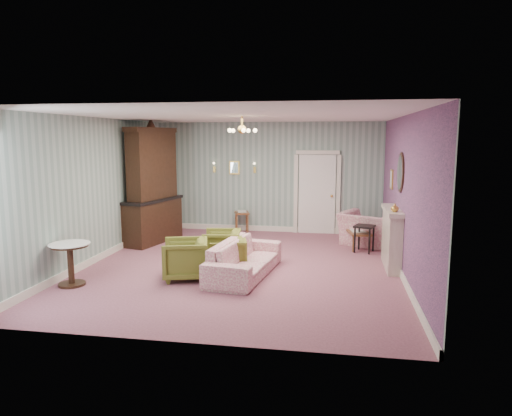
% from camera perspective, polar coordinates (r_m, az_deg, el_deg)
% --- Properties ---
extents(floor, '(7.00, 7.00, 0.00)m').
position_cam_1_polar(floor, '(9.22, -1.65, -7.12)').
color(floor, '#9A596C').
rests_on(floor, ground).
extents(ceiling, '(7.00, 7.00, 0.00)m').
position_cam_1_polar(ceiling, '(8.88, -1.73, 11.20)').
color(ceiling, white).
rests_on(ceiling, ground).
extents(wall_back, '(6.00, 0.00, 6.00)m').
position_cam_1_polar(wall_back, '(12.37, 1.47, 3.76)').
color(wall_back, gray).
rests_on(wall_back, ground).
extents(wall_front, '(6.00, 0.00, 6.00)m').
position_cam_1_polar(wall_front, '(5.58, -8.71, -2.35)').
color(wall_front, gray).
rests_on(wall_front, ground).
extents(wall_left, '(0.00, 7.00, 7.00)m').
position_cam_1_polar(wall_left, '(9.96, -18.89, 2.11)').
color(wall_left, gray).
rests_on(wall_left, ground).
extents(wall_right, '(0.00, 7.00, 7.00)m').
position_cam_1_polar(wall_right, '(8.85, 17.73, 1.40)').
color(wall_right, gray).
rests_on(wall_right, ground).
extents(wall_right_floral, '(0.00, 7.00, 7.00)m').
position_cam_1_polar(wall_right_floral, '(8.85, 17.63, 1.40)').
color(wall_right_floral, '#C4629A').
rests_on(wall_right_floral, ground).
extents(door, '(1.12, 0.12, 2.16)m').
position_cam_1_polar(door, '(12.25, 7.48, 1.91)').
color(door, white).
rests_on(door, floor).
extents(olive_chair_a, '(0.90, 0.93, 0.79)m').
position_cam_1_polar(olive_chair_a, '(8.42, -8.66, -5.97)').
color(olive_chair_a, olive).
rests_on(olive_chair_a, floor).
extents(olive_chair_b, '(0.79, 0.82, 0.70)m').
position_cam_1_polar(olive_chair_b, '(8.84, -3.50, -5.48)').
color(olive_chair_b, olive).
rests_on(olive_chair_b, floor).
extents(olive_chair_c, '(0.76, 0.80, 0.74)m').
position_cam_1_polar(olive_chair_c, '(9.39, -4.21, -4.51)').
color(olive_chair_c, olive).
rests_on(olive_chair_c, floor).
extents(sofa_chintz, '(0.92, 2.23, 0.85)m').
position_cam_1_polar(sofa_chintz, '(8.53, -1.40, -5.47)').
color(sofa_chintz, '#AD4669').
rests_on(sofa_chintz, floor).
extents(wingback_chair, '(1.40, 1.21, 1.04)m').
position_cam_1_polar(wingback_chair, '(11.18, 13.57, -1.82)').
color(wingback_chair, '#AD4669').
rests_on(wingback_chair, floor).
extents(dresser, '(1.00, 1.83, 2.90)m').
position_cam_1_polar(dresser, '(11.34, -12.62, 3.11)').
color(dresser, black).
rests_on(dresser, floor).
extents(fireplace, '(0.30, 1.40, 1.16)m').
position_cam_1_polar(fireplace, '(9.37, 16.29, -3.55)').
color(fireplace, beige).
rests_on(fireplace, floor).
extents(mantel_vase, '(0.15, 0.15, 0.15)m').
position_cam_1_polar(mantel_vase, '(8.86, 16.64, 0.04)').
color(mantel_vase, gold).
rests_on(mantel_vase, fireplace).
extents(oval_mirror, '(0.04, 0.76, 0.84)m').
position_cam_1_polar(oval_mirror, '(9.20, 17.25, 4.19)').
color(oval_mirror, white).
rests_on(oval_mirror, wall_right).
extents(framed_print, '(0.04, 0.34, 0.42)m').
position_cam_1_polar(framed_print, '(10.56, 16.28, 3.40)').
color(framed_print, gold).
rests_on(framed_print, wall_right).
extents(coffee_table, '(0.59, 0.87, 0.41)m').
position_cam_1_polar(coffee_table, '(10.82, 12.37, -3.81)').
color(coffee_table, brown).
rests_on(coffee_table, floor).
extents(side_table_black, '(0.51, 0.51, 0.60)m').
position_cam_1_polar(side_table_black, '(10.49, 13.09, -3.70)').
color(side_table_black, black).
rests_on(side_table_black, floor).
extents(pedestal_table, '(0.78, 0.78, 0.74)m').
position_cam_1_polar(pedestal_table, '(8.56, -21.74, -6.42)').
color(pedestal_table, black).
rests_on(pedestal_table, floor).
extents(nesting_table, '(0.48, 0.55, 0.61)m').
position_cam_1_polar(nesting_table, '(12.28, -1.76, -1.66)').
color(nesting_table, brown).
rests_on(nesting_table, floor).
extents(gilt_mirror_back, '(0.28, 0.06, 0.36)m').
position_cam_1_polar(gilt_mirror_back, '(12.47, -2.66, 4.95)').
color(gilt_mirror_back, gold).
rests_on(gilt_mirror_back, wall_back).
extents(sconce_left, '(0.16, 0.12, 0.30)m').
position_cam_1_polar(sconce_left, '(12.57, -5.14, 4.96)').
color(sconce_left, gold).
rests_on(sconce_left, wall_back).
extents(sconce_right, '(0.16, 0.12, 0.30)m').
position_cam_1_polar(sconce_right, '(12.34, -0.18, 4.92)').
color(sconce_right, gold).
rests_on(sconce_right, wall_back).
extents(chandelier, '(0.56, 0.56, 0.36)m').
position_cam_1_polar(chandelier, '(8.87, -1.73, 9.46)').
color(chandelier, gold).
rests_on(chandelier, ceiling).
extents(burgundy_cushion, '(0.41, 0.28, 0.39)m').
position_cam_1_polar(burgundy_cushion, '(11.04, 13.35, -2.15)').
color(burgundy_cushion, maroon).
rests_on(burgundy_cushion, wingback_chair).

